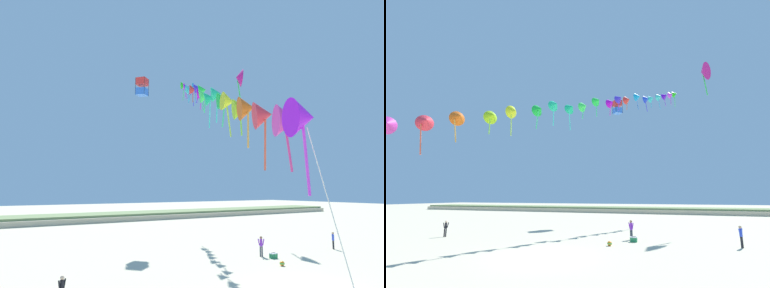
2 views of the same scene
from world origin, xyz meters
TOP-DOWN VIEW (x-y plane):
  - ground_plane at (0.00, 0.00)m, footprint 240.00×240.00m
  - dune_ridge at (0.00, 48.53)m, footprint 120.00×10.18m
  - person_near_left at (4.56, 8.26)m, footprint 0.54×0.38m
  - person_near_right at (-12.33, 4.16)m, footprint 0.46×0.36m
  - person_mid_center at (12.79, 7.22)m, footprint 0.39×0.49m
  - kite_banner_string at (0.86, 11.38)m, footprint 19.87×39.26m
  - large_kite_low_lead at (13.68, 21.36)m, footprint 2.22×2.67m
  - large_kite_mid_trail at (0.74, 24.80)m, footprint 1.76×1.76m
  - beach_cooler at (4.88, 7.20)m, footprint 0.58×0.41m
  - beach_ball at (3.34, 4.83)m, footprint 0.36×0.36m

SIDE VIEW (x-z plane):
  - ground_plane at x=0.00m, z-range 0.00..0.00m
  - beach_ball at x=3.34m, z-range 0.00..0.36m
  - beach_cooler at x=4.88m, z-range -0.02..0.45m
  - dune_ridge at x=0.00m, z-range 0.00..1.24m
  - person_near_right at x=-12.33m, z-range 0.12..1.60m
  - person_mid_center at x=12.79m, z-range 0.12..1.71m
  - person_near_left at x=4.56m, z-range 0.13..1.80m
  - kite_banner_string at x=0.86m, z-range 3.24..25.34m
  - large_kite_mid_trail at x=0.74m, z-range 17.23..19.44m
  - large_kite_low_lead at x=13.68m, z-range 18.43..23.34m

